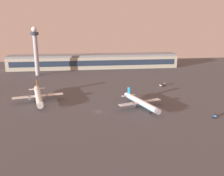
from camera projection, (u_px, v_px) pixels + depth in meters
ground_plane at (98, 112)px, 151.69m from camera, size 416.00×416.00×0.00m
terminal_building at (94, 61)px, 289.63m from camera, size 196.88×22.40×16.40m
control_tower at (36, 48)px, 246.14m from camera, size 8.00×8.00×49.15m
airplane_mid_apron at (141, 102)px, 157.50m from camera, size 29.60×37.62×9.93m
airplane_terminal_side at (38, 96)px, 169.00m from camera, size 34.22×43.69×11.29m
pushback_tug at (215, 116)px, 142.35m from camera, size 3.33×3.52×2.05m
fuel_truck at (163, 84)px, 210.82m from camera, size 6.35×5.37×2.35m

